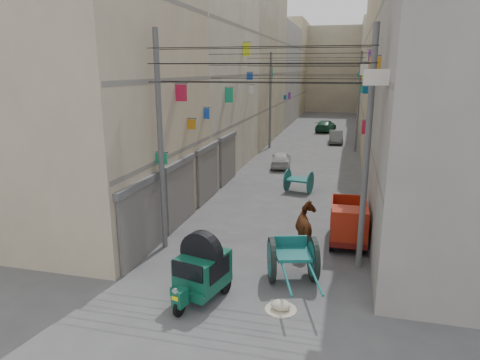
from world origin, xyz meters
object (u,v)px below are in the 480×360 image
(tonga_cart, at_px, (293,258))
(mini_truck, at_px, (349,226))
(auto_rickshaw, at_px, (202,269))
(second_cart, at_px, (299,181))
(horse, at_px, (308,229))
(distant_car_grey, at_px, (336,137))
(feed_sack, at_px, (281,305))
(distant_car_green, at_px, (326,126))
(distant_car_white, at_px, (281,159))

(tonga_cart, height_order, mini_truck, mini_truck)
(auto_rickshaw, distance_m, second_cart, 12.12)
(second_cart, xyz_separation_m, horse, (1.27, -7.78, 0.20))
(tonga_cart, bearing_deg, mini_truck, 46.26)
(second_cart, bearing_deg, distant_car_grey, 96.65)
(mini_truck, distance_m, distant_car_grey, 24.15)
(feed_sack, bearing_deg, tonga_cart, 87.77)
(tonga_cart, bearing_deg, distant_car_green, 75.02)
(tonga_cart, relative_size, horse, 1.69)
(feed_sack, relative_size, distant_car_green, 0.14)
(mini_truck, height_order, distant_car_white, mini_truck)
(distant_car_white, bearing_deg, distant_car_green, -102.48)
(mini_truck, distance_m, distant_car_white, 13.76)
(tonga_cart, relative_size, mini_truck, 1.11)
(feed_sack, height_order, distant_car_grey, distant_car_grey)
(mini_truck, distance_m, horse, 1.67)
(tonga_cart, height_order, distant_car_white, tonga_cart)
(second_cart, relative_size, distant_car_white, 0.49)
(auto_rickshaw, relative_size, feed_sack, 4.14)
(distant_car_white, relative_size, distant_car_green, 0.78)
(tonga_cart, height_order, distant_car_grey, tonga_cart)
(auto_rickshaw, height_order, distant_car_green, auto_rickshaw)
(auto_rickshaw, bearing_deg, distant_car_grey, 98.50)
(auto_rickshaw, height_order, mini_truck, mini_truck)
(tonga_cart, height_order, horse, horse)
(mini_truck, distance_m, distant_car_green, 31.69)
(second_cart, relative_size, distant_car_grey, 0.46)
(tonga_cart, bearing_deg, auto_rickshaw, -161.33)
(mini_truck, height_order, horse, same)
(feed_sack, height_order, distant_car_white, distant_car_white)
(feed_sack, xyz_separation_m, distant_car_grey, (0.44, 29.28, 0.43))
(tonga_cart, relative_size, feed_sack, 6.05)
(auto_rickshaw, xyz_separation_m, distant_car_grey, (2.82, 29.17, -0.37))
(second_cart, relative_size, feed_sack, 2.84)
(second_cart, xyz_separation_m, feed_sack, (0.95, -12.13, -0.51))
(second_cart, relative_size, distant_car_green, 0.38)
(tonga_cart, relative_size, distant_car_green, 0.82)
(distant_car_green, bearing_deg, feed_sack, 100.16)
(tonga_cart, bearing_deg, second_cart, 79.05)
(horse, bearing_deg, feed_sack, 70.52)
(distant_car_grey, bearing_deg, feed_sack, -94.19)
(distant_car_grey, relative_size, distant_car_green, 0.83)
(second_cart, bearing_deg, auto_rickshaw, -85.57)
(horse, distance_m, distant_car_white, 14.13)
(tonga_cart, bearing_deg, horse, 67.78)
(auto_rickshaw, xyz_separation_m, distant_car_green, (1.47, 36.64, -0.33))
(distant_car_green, bearing_deg, auto_rickshaw, 96.43)
(tonga_cart, relative_size, second_cart, 2.13)
(second_cart, bearing_deg, feed_sack, -74.28)
(horse, xyz_separation_m, distant_car_white, (-3.20, 13.76, -0.30))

